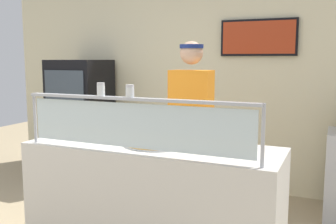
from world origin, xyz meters
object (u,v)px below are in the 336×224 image
(pizza_server, at_px, (158,140))
(drink_fridge, at_px, (81,120))
(pizza_tray, at_px, (156,142))
(pepper_flake_shaker, at_px, (130,92))
(parmesan_shaker, at_px, (101,90))
(worker_figure, at_px, (191,124))

(pizza_server, bearing_deg, drink_fridge, 140.04)
(pizza_server, height_order, drink_fridge, drink_fridge)
(pizza_tray, height_order, pepper_flake_shaker, pepper_flake_shaker)
(pizza_server, relative_size, parmesan_shaker, 2.94)
(parmesan_shaker, relative_size, drink_fridge, 0.06)
(pepper_flake_shaker, relative_size, worker_figure, 0.05)
(worker_figure, bearing_deg, parmesan_shaker, -107.35)
(pizza_server, distance_m, parmesan_shaker, 0.58)
(drink_fridge, bearing_deg, pizza_server, -39.86)
(pizza_server, distance_m, drink_fridge, 2.47)
(parmesan_shaker, distance_m, drink_fridge, 2.53)
(pizza_tray, xyz_separation_m, parmesan_shaker, (-0.28, -0.31, 0.41))
(pizza_tray, height_order, worker_figure, worker_figure)
(pizza_tray, distance_m, pizza_server, 0.04)
(pizza_tray, distance_m, worker_figure, 0.68)
(pizza_tray, xyz_separation_m, drink_fridge, (-1.87, 1.56, -0.17))
(pizza_server, relative_size, worker_figure, 0.16)
(worker_figure, bearing_deg, pepper_flake_shaker, -94.36)
(drink_fridge, bearing_deg, parmesan_shaker, -49.77)
(pepper_flake_shaker, bearing_deg, worker_figure, 85.64)
(pizza_server, bearing_deg, parmesan_shaker, -136.29)
(parmesan_shaker, relative_size, worker_figure, 0.05)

